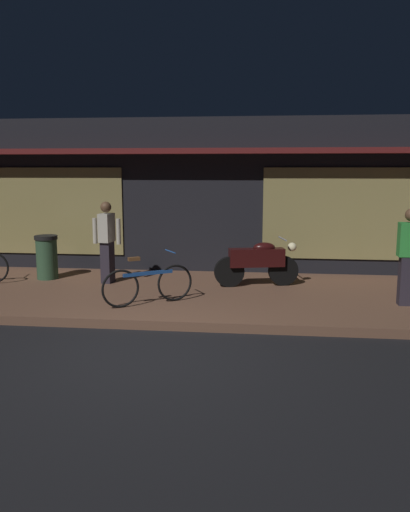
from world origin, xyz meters
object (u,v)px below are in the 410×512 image
Objects in this scene: person_photographer at (107,240)px; trash_bin at (47,257)px; person_bystander at (409,255)px; motorcycle at (258,262)px; bicycle_extra at (148,284)px.

trash_bin is (-1.40, 0.23, -0.41)m from person_photographer.
person_bystander reaches higher than trash_bin.
person_photographer is 1.00× the size of person_bystander.
trash_bin is (-4.48, 0.19, -0.03)m from motorcycle.
motorcycle reaches higher than trash_bin.
person_photographer is (-1.21, 1.61, 0.52)m from bicycle_extra.
bicycle_extra is at bearing -35.16° from trash_bin.
trash_bin is at bearing 170.86° from person_photographer.
person_bystander is (2.57, -1.19, 0.38)m from motorcycle.
person_photographer reaches higher than motorcycle.
trash_bin reaches higher than bicycle_extra.
motorcycle is at bearing 0.65° from person_photographer.
motorcycle is at bearing -2.43° from trash_bin.
bicycle_extra is at bearing -174.03° from person_bystander.
motorcycle is 4.49m from trash_bin.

